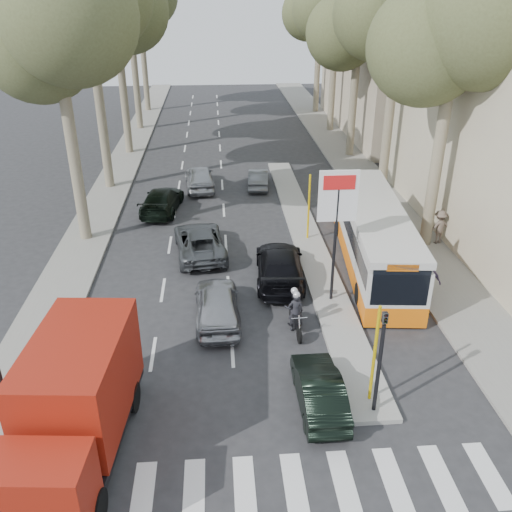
{
  "coord_description": "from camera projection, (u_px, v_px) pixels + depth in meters",
  "views": [
    {
      "loc": [
        -1.25,
        -13.76,
        11.62
      ],
      "look_at": [
        0.27,
        6.23,
        1.6
      ],
      "focal_mm": 38.0,
      "sensor_mm": 36.0,
      "label": 1
    }
  ],
  "objects": [
    {
      "name": "city_bus",
      "position": [
        373.0,
        234.0,
        24.58
      ],
      "size": [
        3.4,
        11.06,
        2.87
      ],
      "rotation": [
        0.0,
        0.0,
        -0.1
      ],
      "color": "orange",
      "rests_on": "ground"
    },
    {
      "name": "traffic_island",
      "position": [
        307.0,
        239.0,
        27.54
      ],
      "size": [
        1.5,
        26.0,
        0.16
      ],
      "primitive_type": "cube",
      "color": "gray",
      "rests_on": "ground"
    },
    {
      "name": "sidewalk_right",
      "position": [
        348.0,
        159.0,
        40.4
      ],
      "size": [
        3.2,
        70.0,
        0.12
      ],
      "primitive_type": "cube",
      "color": "gray",
      "rests_on": "ground"
    },
    {
      "name": "queue_car_c",
      "position": [
        200.0,
        177.0,
        34.32
      ],
      "size": [
        2.09,
        4.46,
        1.48
      ],
      "primitive_type": "imported",
      "rotation": [
        0.0,
        0.0,
        3.22
      ],
      "color": "#A0A3A8",
      "rests_on": "ground"
    },
    {
      "name": "queue_car_e",
      "position": [
        162.0,
        200.0,
        30.84
      ],
      "size": [
        2.49,
        4.87,
        1.35
      ],
      "primitive_type": "imported",
      "rotation": [
        0.0,
        0.0,
        3.01
      ],
      "color": "black",
      "rests_on": "ground"
    },
    {
      "name": "red_truck",
      "position": [
        75.0,
        401.0,
        14.37
      ],
      "size": [
        2.84,
        6.33,
        3.28
      ],
      "rotation": [
        0.0,
        0.0,
        -0.09
      ],
      "color": "black",
      "rests_on": "ground"
    },
    {
      "name": "ground",
      "position": [
        262.0,
        386.0,
        17.55
      ],
      "size": [
        120.0,
        120.0,
        0.0
      ],
      "primitive_type": "plane",
      "color": "#28282B",
      "rests_on": "ground"
    },
    {
      "name": "silver_hatchback",
      "position": [
        217.0,
        304.0,
        20.7
      ],
      "size": [
        1.81,
        4.27,
        1.44
      ],
      "primitive_type": "imported",
      "rotation": [
        0.0,
        0.0,
        3.17
      ],
      "color": "#999AA0",
      "rests_on": "ground"
    },
    {
      "name": "billboard",
      "position": [
        337.0,
        218.0,
        20.57
      ],
      "size": [
        1.5,
        12.1,
        5.6
      ],
      "color": "yellow",
      "rests_on": "ground"
    },
    {
      "name": "dark_hatchback",
      "position": [
        319.0,
        389.0,
        16.5
      ],
      "size": [
        1.31,
        3.66,
        1.2
      ],
      "primitive_type": "imported",
      "rotation": [
        0.0,
        0.0,
        3.15
      ],
      "color": "black",
      "rests_on": "ground"
    },
    {
      "name": "tree_r_c",
      "position": [
        361.0,
        17.0,
        37.12
      ],
      "size": [
        7.4,
        7.2,
        13.32
      ],
      "color": "#6B604C",
      "rests_on": "ground"
    },
    {
      "name": "pedestrian_near",
      "position": [
        429.0,
        280.0,
        21.9
      ],
      "size": [
        1.02,
        1.07,
        1.7
      ],
      "primitive_type": "imported",
      "rotation": [
        0.0,
        0.0,
        2.29
      ],
      "color": "#4B3855",
      "rests_on": "sidewalk_right"
    },
    {
      "name": "queue_car_a",
      "position": [
        200.0,
        241.0,
        25.9
      ],
      "size": [
        2.78,
        5.03,
        1.33
      ],
      "primitive_type": "imported",
      "rotation": [
        0.0,
        0.0,
        3.26
      ],
      "color": "#494C50",
      "rests_on": "ground"
    },
    {
      "name": "queue_car_b",
      "position": [
        280.0,
        265.0,
        23.56
      ],
      "size": [
        2.38,
        5.13,
        1.45
      ],
      "primitive_type": "imported",
      "rotation": [
        0.0,
        0.0,
        3.07
      ],
      "color": "black",
      "rests_on": "ground"
    },
    {
      "name": "tree_r_e",
      "position": [
        322.0,
        1.0,
        51.09
      ],
      "size": [
        7.4,
        7.2,
        14.1
      ],
      "color": "#6B604C",
      "rests_on": "ground"
    },
    {
      "name": "pedestrian_far",
      "position": [
        439.0,
        227.0,
        26.68
      ],
      "size": [
        1.19,
        0.73,
        1.71
      ],
      "primitive_type": "imported",
      "rotation": [
        0.0,
        0.0,
        3.38
      ],
      "color": "brown",
      "rests_on": "sidewalk_right"
    },
    {
      "name": "motorcycle",
      "position": [
        295.0,
        311.0,
        20.17
      ],
      "size": [
        0.75,
        2.02,
        1.72
      ],
      "rotation": [
        0.0,
        0.0,
        0.06
      ],
      "color": "black",
      "rests_on": "ground"
    },
    {
      "name": "building_far",
      "position": [
        412.0,
        34.0,
        45.35
      ],
      "size": [
        11.0,
        20.0,
        16.0
      ],
      "primitive_type": "cube",
      "color": "#B7A88E",
      "rests_on": "ground"
    },
    {
      "name": "tree_l_a",
      "position": [
        56.0,
        18.0,
        23.18
      ],
      "size": [
        7.4,
        7.2,
        14.1
      ],
      "color": "#6B604C",
      "rests_on": "ground"
    },
    {
      "name": "median_left",
      "position": [
        129.0,
        152.0,
        41.95
      ],
      "size": [
        2.4,
        64.0,
        0.12
      ],
      "primitive_type": "cube",
      "color": "gray",
      "rests_on": "ground"
    },
    {
      "name": "tree_l_c",
      "position": [
        117.0,
        11.0,
        37.61
      ],
      "size": [
        7.4,
        7.2,
        13.71
      ],
      "color": "#6B604C",
      "rests_on": "ground"
    },
    {
      "name": "tree_r_a",
      "position": [
        461.0,
        19.0,
        22.54
      ],
      "size": [
        7.4,
        7.2,
        14.1
      ],
      "color": "#6B604C",
      "rests_on": "ground"
    },
    {
      "name": "traffic_light_island",
      "position": [
        382.0,
        346.0,
        15.32
      ],
      "size": [
        0.16,
        0.41,
        3.6
      ],
      "color": "black",
      "rests_on": "ground"
    },
    {
      "name": "queue_car_d",
      "position": [
        258.0,
        178.0,
        34.64
      ],
      "size": [
        1.55,
        3.63,
        1.16
      ],
      "primitive_type": "imported",
      "rotation": [
        0.0,
        0.0,
        3.05
      ],
      "color": "#52555A",
      "rests_on": "ground"
    }
  ]
}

